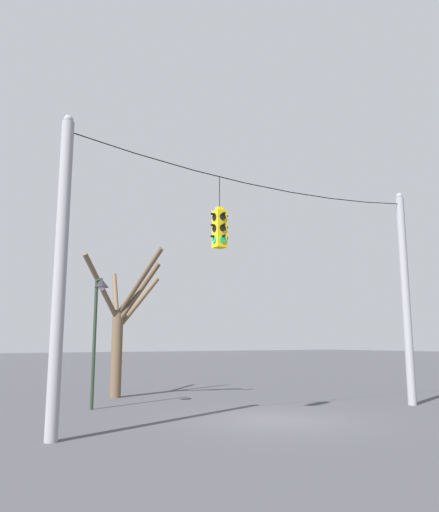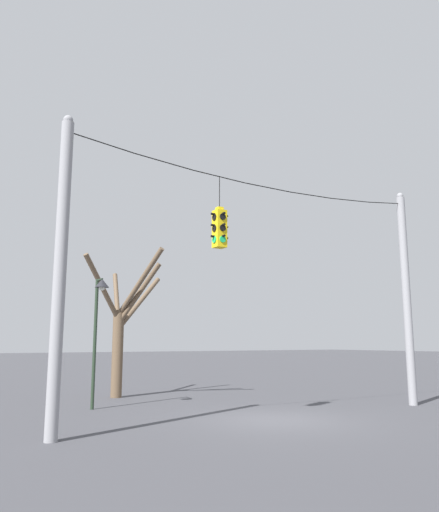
{
  "view_description": "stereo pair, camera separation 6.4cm",
  "coord_description": "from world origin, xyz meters",
  "px_view_note": "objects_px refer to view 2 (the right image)",
  "views": [
    {
      "loc": [
        -9.58,
        -12.23,
        2.3
      ],
      "look_at": [
        -1.88,
        0.12,
        4.81
      ],
      "focal_mm": 35.0,
      "sensor_mm": 36.0,
      "label": 1
    },
    {
      "loc": [
        -9.53,
        -12.26,
        2.3
      ],
      "look_at": [
        -1.88,
        0.12,
        4.81
      ],
      "focal_mm": 35.0,
      "sensor_mm": 36.0,
      "label": 2
    }
  ],
  "objects_px": {
    "utility_pole_left": "(60,270)",
    "traffic_light_near_left_pole": "(220,228)",
    "bare_tree": "(122,324)",
    "utility_pole_right": "(406,296)",
    "street_lamp": "(99,309)"
  },
  "relations": [
    {
      "from": "utility_pole_left",
      "to": "bare_tree",
      "type": "bearing_deg",
      "value": 59.71
    },
    {
      "from": "traffic_light_near_left_pole",
      "to": "utility_pole_left",
      "type": "bearing_deg",
      "value": 180.0
    },
    {
      "from": "utility_pole_right",
      "to": "traffic_light_near_left_pole",
      "type": "xyz_separation_m",
      "value": [
        -8.37,
        -0.0,
        1.62
      ]
    },
    {
      "from": "utility_pole_right",
      "to": "street_lamp",
      "type": "distance_m",
      "value": 11.46
    },
    {
      "from": "street_lamp",
      "to": "utility_pole_left",
      "type": "bearing_deg",
      "value": -118.38
    },
    {
      "from": "utility_pole_right",
      "to": "traffic_light_near_left_pole",
      "type": "height_order",
      "value": "utility_pole_right"
    },
    {
      "from": "utility_pole_left",
      "to": "street_lamp",
      "type": "xyz_separation_m",
      "value": [
        2.58,
        4.78,
        -0.61
      ]
    },
    {
      "from": "bare_tree",
      "to": "utility_pole_left",
      "type": "bearing_deg",
      "value": -120.29
    },
    {
      "from": "traffic_light_near_left_pole",
      "to": "street_lamp",
      "type": "xyz_separation_m",
      "value": [
        -2.03,
        4.78,
        -2.22
      ]
    },
    {
      "from": "utility_pole_left",
      "to": "traffic_light_near_left_pole",
      "type": "xyz_separation_m",
      "value": [
        4.61,
        -0.0,
        1.62
      ]
    },
    {
      "from": "street_lamp",
      "to": "traffic_light_near_left_pole",
      "type": "bearing_deg",
      "value": -67.02
    },
    {
      "from": "bare_tree",
      "to": "traffic_light_near_left_pole",
      "type": "bearing_deg",
      "value": -90.76
    },
    {
      "from": "utility_pole_left",
      "to": "traffic_light_near_left_pole",
      "type": "bearing_deg",
      "value": -0.0
    },
    {
      "from": "utility_pole_left",
      "to": "utility_pole_right",
      "type": "distance_m",
      "value": 12.98
    },
    {
      "from": "utility_pole_left",
      "to": "bare_tree",
      "type": "height_order",
      "value": "utility_pole_left"
    }
  ]
}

